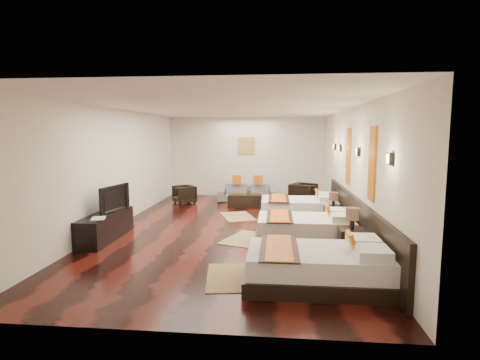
# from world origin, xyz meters

# --- Properties ---
(floor) EXTENTS (5.50, 9.50, 0.01)m
(floor) POSITION_xyz_m (0.00, 0.00, 0.00)
(floor) COLOR black
(floor) RESTS_ON ground
(ceiling) EXTENTS (5.50, 9.50, 0.01)m
(ceiling) POSITION_xyz_m (0.00, 0.00, 2.80)
(ceiling) COLOR white
(ceiling) RESTS_ON floor
(back_wall) EXTENTS (5.50, 0.01, 2.80)m
(back_wall) POSITION_xyz_m (0.00, 4.75, 1.40)
(back_wall) COLOR silver
(back_wall) RESTS_ON floor
(left_wall) EXTENTS (0.01, 9.50, 2.80)m
(left_wall) POSITION_xyz_m (-2.75, 0.00, 1.40)
(left_wall) COLOR silver
(left_wall) RESTS_ON floor
(right_wall) EXTENTS (0.01, 9.50, 2.80)m
(right_wall) POSITION_xyz_m (2.75, 0.00, 1.40)
(right_wall) COLOR silver
(right_wall) RESTS_ON floor
(headboard_panel) EXTENTS (0.08, 6.60, 0.90)m
(headboard_panel) POSITION_xyz_m (2.71, -0.80, 0.45)
(headboard_panel) COLOR black
(headboard_panel) RESTS_ON floor
(bed_near) EXTENTS (2.10, 1.32, 0.80)m
(bed_near) POSITION_xyz_m (1.70, -3.21, 0.27)
(bed_near) COLOR black
(bed_near) RESTS_ON floor
(bed_mid) EXTENTS (2.01, 1.27, 0.77)m
(bed_mid) POSITION_xyz_m (1.70, -0.92, 0.26)
(bed_mid) COLOR black
(bed_mid) RESTS_ON floor
(bed_far) EXTENTS (2.04, 1.28, 0.78)m
(bed_far) POSITION_xyz_m (1.70, 1.26, 0.27)
(bed_far) COLOR black
(bed_far) RESTS_ON floor
(nightstand_a) EXTENTS (0.45, 0.45, 0.88)m
(nightstand_a) POSITION_xyz_m (2.44, -1.79, 0.31)
(nightstand_a) COLOR black
(nightstand_a) RESTS_ON floor
(nightstand_b) EXTENTS (0.41, 0.41, 0.82)m
(nightstand_b) POSITION_xyz_m (2.44, 0.49, 0.29)
(nightstand_b) COLOR black
(nightstand_b) RESTS_ON floor
(jute_mat_near) EXTENTS (0.91, 1.29, 0.01)m
(jute_mat_near) POSITION_xyz_m (0.39, -3.07, 0.01)
(jute_mat_near) COLOR olive
(jute_mat_near) RESTS_ON floor
(jute_mat_mid) EXTENTS (1.13, 1.39, 0.01)m
(jute_mat_mid) POSITION_xyz_m (0.44, -0.89, 0.01)
(jute_mat_mid) COLOR olive
(jute_mat_mid) RESTS_ON floor
(jute_mat_far) EXTENTS (1.11, 1.38, 0.01)m
(jute_mat_far) POSITION_xyz_m (0.05, 1.25, 0.01)
(jute_mat_far) COLOR olive
(jute_mat_far) RESTS_ON floor
(tv_console) EXTENTS (0.50, 1.80, 0.55)m
(tv_console) POSITION_xyz_m (-2.50, -1.19, 0.28)
(tv_console) COLOR black
(tv_console) RESTS_ON floor
(tv) EXTENTS (0.31, 1.01, 0.58)m
(tv) POSITION_xyz_m (-2.45, -1.01, 0.84)
(tv) COLOR black
(tv) RESTS_ON tv_console
(book) EXTENTS (0.36, 0.41, 0.03)m
(book) POSITION_xyz_m (-2.50, -1.80, 0.57)
(book) COLOR black
(book) RESTS_ON tv_console
(figurine) EXTENTS (0.39, 0.39, 0.38)m
(figurine) POSITION_xyz_m (-2.50, -0.45, 0.74)
(figurine) COLOR brown
(figurine) RESTS_ON tv_console
(sofa) EXTENTS (1.97, 0.86, 0.56)m
(sofa) POSITION_xyz_m (0.12, 3.64, 0.28)
(sofa) COLOR slate
(sofa) RESTS_ON floor
(armchair_left) EXTENTS (0.87, 0.87, 0.57)m
(armchair_left) POSITION_xyz_m (-1.86, 3.06, 0.29)
(armchair_left) COLOR black
(armchair_left) RESTS_ON floor
(armchair_right) EXTENTS (0.98, 0.98, 0.67)m
(armchair_right) POSITION_xyz_m (1.93, 3.24, 0.34)
(armchair_right) COLOR black
(armchair_right) RESTS_ON floor
(coffee_table) EXTENTS (1.02, 0.55, 0.40)m
(coffee_table) POSITION_xyz_m (0.12, 2.59, 0.20)
(coffee_table) COLOR black
(coffee_table) RESTS_ON floor
(table_plant) EXTENTS (0.25, 0.22, 0.24)m
(table_plant) POSITION_xyz_m (0.25, 2.65, 0.52)
(table_plant) COLOR #2C6321
(table_plant) RESTS_ON coffee_table
(orange_panel_a) EXTENTS (0.04, 0.40, 1.30)m
(orange_panel_a) POSITION_xyz_m (2.73, -1.90, 1.70)
(orange_panel_a) COLOR #D86014
(orange_panel_a) RESTS_ON right_wall
(orange_panel_b) EXTENTS (0.04, 0.40, 1.30)m
(orange_panel_b) POSITION_xyz_m (2.73, 0.30, 1.70)
(orange_panel_b) COLOR #D86014
(orange_panel_b) RESTS_ON right_wall
(sconce_near) EXTENTS (0.07, 0.12, 0.18)m
(sconce_near) POSITION_xyz_m (2.70, -3.00, 1.85)
(sconce_near) COLOR black
(sconce_near) RESTS_ON right_wall
(sconce_mid) EXTENTS (0.07, 0.12, 0.18)m
(sconce_mid) POSITION_xyz_m (2.70, -0.80, 1.85)
(sconce_mid) COLOR black
(sconce_mid) RESTS_ON right_wall
(sconce_far) EXTENTS (0.07, 0.12, 0.18)m
(sconce_far) POSITION_xyz_m (2.70, 1.40, 1.85)
(sconce_far) COLOR black
(sconce_far) RESTS_ON right_wall
(sconce_lounge) EXTENTS (0.07, 0.12, 0.18)m
(sconce_lounge) POSITION_xyz_m (2.70, 2.30, 1.85)
(sconce_lounge) COLOR black
(sconce_lounge) RESTS_ON right_wall
(gold_artwork) EXTENTS (0.60, 0.04, 0.60)m
(gold_artwork) POSITION_xyz_m (0.00, 4.73, 1.80)
(gold_artwork) COLOR #AD873F
(gold_artwork) RESTS_ON back_wall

